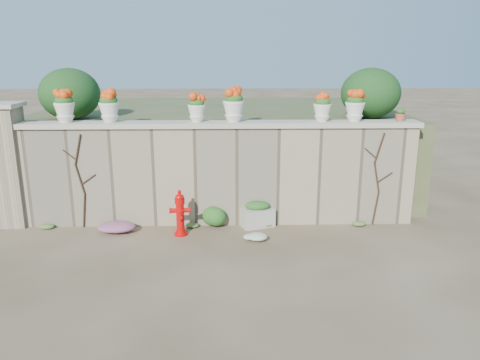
{
  "coord_description": "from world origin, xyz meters",
  "views": [
    {
      "loc": [
        0.24,
        -7.39,
        3.41
      ],
      "look_at": [
        0.47,
        1.4,
        1.02
      ],
      "focal_mm": 35.0,
      "sensor_mm": 36.0,
      "label": 1
    }
  ],
  "objects_px": {
    "fire_hydrant": "(180,213)",
    "terracotta_pot": "(400,115)",
    "planter_box": "(257,215)",
    "urn_pot_0": "(64,107)"
  },
  "relations": [
    {
      "from": "fire_hydrant",
      "to": "urn_pot_0",
      "type": "xyz_separation_m",
      "value": [
        -2.24,
        0.69,
        1.95
      ]
    },
    {
      "from": "fire_hydrant",
      "to": "urn_pot_0",
      "type": "height_order",
      "value": "urn_pot_0"
    },
    {
      "from": "planter_box",
      "to": "urn_pot_0",
      "type": "relative_size",
      "value": 1.17
    },
    {
      "from": "fire_hydrant",
      "to": "terracotta_pot",
      "type": "bearing_deg",
      "value": 5.25
    },
    {
      "from": "planter_box",
      "to": "urn_pot_0",
      "type": "bearing_deg",
      "value": 157.81
    },
    {
      "from": "fire_hydrant",
      "to": "planter_box",
      "type": "bearing_deg",
      "value": 12.49
    },
    {
      "from": "urn_pot_0",
      "to": "terracotta_pot",
      "type": "xyz_separation_m",
      "value": [
        6.59,
        0.0,
        -0.19
      ]
    },
    {
      "from": "fire_hydrant",
      "to": "terracotta_pot",
      "type": "height_order",
      "value": "terracotta_pot"
    },
    {
      "from": "fire_hydrant",
      "to": "urn_pot_0",
      "type": "distance_m",
      "value": 3.05
    },
    {
      "from": "fire_hydrant",
      "to": "planter_box",
      "type": "distance_m",
      "value": 1.59
    }
  ]
}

